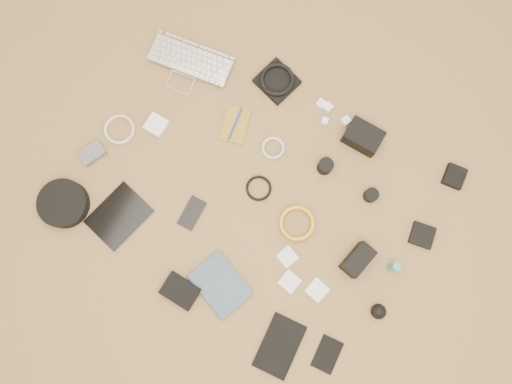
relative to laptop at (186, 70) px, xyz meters
The scene contains 34 objects.
room_shell 1.36m from the laptop, 35.77° to the right, with size 4.04×4.04×2.58m.
laptop is the anchor object (origin of this frame).
headphone_pouch 0.38m from the laptop, 21.34° to the left, with size 0.15×0.14×0.03m, color black.
headphones 0.38m from the laptop, 21.34° to the left, with size 0.14×0.14×0.02m, color black.
charger_a 0.57m from the laptop, 13.98° to the left, with size 0.03×0.03×0.03m, color white.
charger_b 0.60m from the laptop, 13.29° to the left, with size 0.03×0.03×0.03m, color white.
charger_c 0.69m from the laptop, 10.25° to the left, with size 0.03×0.03×0.03m, color white.
charger_d 0.61m from the laptop, ahead, with size 0.03×0.03×0.02m, color white.
dslr_camera 0.77m from the laptop, ahead, with size 0.14×0.10×0.08m, color black.
lens_pouch 1.16m from the laptop, ahead, with size 0.08×0.09×0.03m, color black.
notebook_olive 0.31m from the laptop, 19.89° to the right, with size 0.10×0.15×0.01m, color olive.
pen_blue 0.31m from the laptop, 19.89° to the right, with size 0.01×0.01×0.14m, color #132E9E.
cable_white_a 0.48m from the laptop, 14.05° to the right, with size 0.09×0.09×0.01m, color silver.
lens_a 0.69m from the laptop, ahead, with size 0.06×0.06×0.06m, color black.
lens_b 0.90m from the laptop, ahead, with size 0.05×0.05×0.05m, color black.
card_reader 1.16m from the laptop, ahead, with size 0.09×0.09×0.02m, color black.
power_brick 0.26m from the laptop, 87.30° to the right, with size 0.08×0.08×0.03m, color white.
cable_white_b 0.37m from the laptop, 107.72° to the right, with size 0.12×0.12×0.01m, color silver.
cable_black 0.58m from the laptop, 30.10° to the right, with size 0.10×0.10×0.01m, color black.
cable_yellow 0.77m from the laptop, 26.03° to the right, with size 0.14×0.14×0.02m, color gold.
flash 1.03m from the laptop, 20.26° to the right, with size 0.07×0.13×0.10m, color black.
lens_cleaner 1.14m from the laptop, 16.01° to the right, with size 0.03×0.03×0.10m, color #1AA9A3.
battery_charger 0.51m from the laptop, 107.58° to the right, with size 0.06×0.10×0.03m, color #545459.
tablet 0.65m from the laptop, 84.00° to the right, with size 0.17×0.22×0.01m, color black.
phone 0.59m from the laptop, 57.96° to the right, with size 0.07×0.13×0.01m, color black.
filter_case_left 0.87m from the laptop, 33.01° to the right, with size 0.06×0.06×0.01m, color silver.
filter_case_mid 0.95m from the laptop, 35.32° to the right, with size 0.07×0.07×0.01m, color silver.
filter_case_right 1.03m from the laptop, 30.80° to the right, with size 0.07×0.07×0.01m, color silver.
air_blower 1.22m from the laptop, 23.47° to the right, with size 0.06×0.06×0.06m, color black.
headphone_case 0.73m from the laptop, 101.20° to the right, with size 0.19×0.19×0.05m, color black.
drive_case 0.89m from the laptop, 61.38° to the right, with size 0.14×0.10×0.03m, color black.
paperback 0.93m from the laptop, 55.80° to the right, with size 0.16×0.21×0.02m, color #3B5065.
notebook_black_a 1.16m from the laptop, 42.29° to the right, with size 0.13×0.22×0.02m, color black.
notebook_black_b 1.26m from the laptop, 34.98° to the right, with size 0.08×0.13×0.01m, color black.
Camera 1 is at (0.19, -0.25, 1.96)m, focal length 35.00 mm.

